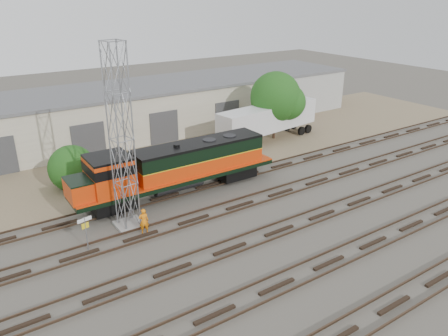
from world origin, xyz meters
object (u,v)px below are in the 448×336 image
locomotive (174,167)px  semi_trailer (270,118)px  worker (144,221)px  signal_tower (122,143)px

locomotive → semi_trailer: bearing=23.4°
semi_trailer → worker: bearing=-158.7°
locomotive → semi_trailer: (14.84, 6.42, 0.12)m
signal_tower → worker: size_ratio=6.88×
worker → semi_trailer: bearing=-137.5°
locomotive → signal_tower: (-4.95, -2.64, 3.68)m
locomotive → worker: size_ratio=9.37×
worker → semi_trailer: semi_trailer is taller
signal_tower → locomotive: bearing=28.1°
locomotive → signal_tower: signal_tower is taller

